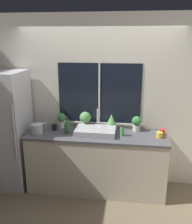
{
  "coord_description": "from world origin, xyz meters",
  "views": [
    {
      "loc": [
        0.47,
        -3.19,
        2.33
      ],
      "look_at": [
        -0.01,
        0.3,
        1.29
      ],
      "focal_mm": 40.0,
      "sensor_mm": 36.0,
      "label": 1
    }
  ],
  "objects_px": {
    "potted_plant_far_right": "(137,123)",
    "kettle": "(37,128)",
    "mug_black": "(54,127)",
    "mug_red": "(162,132)",
    "refrigerator": "(6,130)",
    "sink": "(96,131)",
    "mug_grey": "(44,126)",
    "potted_plant_far_left": "(62,120)",
    "bottle_tall": "(67,126)",
    "potted_plant_center_left": "(85,119)",
    "mug_yellow": "(160,135)",
    "potted_plant_center_right": "(112,121)",
    "soap_bottle": "(122,131)"
  },
  "relations": [
    {
      "from": "potted_plant_center_right",
      "to": "kettle",
      "type": "xyz_separation_m",
      "value": [
        -1.11,
        -0.32,
        -0.07
      ]
    },
    {
      "from": "potted_plant_far_left",
      "to": "kettle",
      "type": "height_order",
      "value": "potted_plant_far_left"
    },
    {
      "from": "potted_plant_center_left",
      "to": "potted_plant_center_right",
      "type": "xyz_separation_m",
      "value": [
        0.42,
        0.0,
        -0.01
      ]
    },
    {
      "from": "potted_plant_far_right",
      "to": "kettle",
      "type": "relative_size",
      "value": 1.34
    },
    {
      "from": "mug_red",
      "to": "kettle",
      "type": "distance_m",
      "value": 1.89
    },
    {
      "from": "refrigerator",
      "to": "soap_bottle",
      "type": "bearing_deg",
      "value": 0.15
    },
    {
      "from": "potted_plant_center_right",
      "to": "mug_grey",
      "type": "bearing_deg",
      "value": -173.11
    },
    {
      "from": "potted_plant_center_right",
      "to": "mug_red",
      "type": "xyz_separation_m",
      "value": [
        0.77,
        -0.12,
        -0.1
      ]
    },
    {
      "from": "bottle_tall",
      "to": "mug_grey",
      "type": "distance_m",
      "value": 0.42
    },
    {
      "from": "potted_plant_far_left",
      "to": "potted_plant_far_right",
      "type": "distance_m",
      "value": 1.2
    },
    {
      "from": "refrigerator",
      "to": "mug_yellow",
      "type": "height_order",
      "value": "refrigerator"
    },
    {
      "from": "bottle_tall",
      "to": "mug_grey",
      "type": "xyz_separation_m",
      "value": [
        -0.4,
        0.12,
        -0.06
      ]
    },
    {
      "from": "sink",
      "to": "mug_grey",
      "type": "height_order",
      "value": "sink"
    },
    {
      "from": "potted_plant_center_left",
      "to": "mug_black",
      "type": "xyz_separation_m",
      "value": [
        -0.47,
        -0.15,
        -0.11
      ]
    },
    {
      "from": "potted_plant_far_left",
      "to": "potted_plant_center_left",
      "type": "height_order",
      "value": "potted_plant_center_left"
    },
    {
      "from": "potted_plant_center_right",
      "to": "mug_red",
      "type": "relative_size",
      "value": 2.87
    },
    {
      "from": "soap_bottle",
      "to": "bottle_tall",
      "type": "height_order",
      "value": "bottle_tall"
    },
    {
      "from": "potted_plant_far_left",
      "to": "potted_plant_far_right",
      "type": "bearing_deg",
      "value": 0.0
    },
    {
      "from": "refrigerator",
      "to": "potted_plant_far_right",
      "type": "height_order",
      "value": "refrigerator"
    },
    {
      "from": "potted_plant_far_right",
      "to": "kettle",
      "type": "bearing_deg",
      "value": -167.91
    },
    {
      "from": "potted_plant_far_left",
      "to": "potted_plant_center_right",
      "type": "bearing_deg",
      "value": 0.0
    },
    {
      "from": "refrigerator",
      "to": "mug_grey",
      "type": "bearing_deg",
      "value": 11.28
    },
    {
      "from": "potted_plant_center_right",
      "to": "potted_plant_far_right",
      "type": "xyz_separation_m",
      "value": [
        0.39,
        0.0,
        -0.01
      ]
    },
    {
      "from": "potted_plant_center_left",
      "to": "mug_yellow",
      "type": "relative_size",
      "value": 2.95
    },
    {
      "from": "mug_black",
      "to": "refrigerator",
      "type": "bearing_deg",
      "value": -172.53
    },
    {
      "from": "mug_red",
      "to": "potted_plant_center_right",
      "type": "bearing_deg",
      "value": 171.01
    },
    {
      "from": "mug_black",
      "to": "mug_red",
      "type": "relative_size",
      "value": 1.11
    },
    {
      "from": "potted_plant_center_right",
      "to": "sink",
      "type": "bearing_deg",
      "value": -135.26
    },
    {
      "from": "sink",
      "to": "mug_red",
      "type": "distance_m",
      "value": 1.0
    },
    {
      "from": "potted_plant_far_left",
      "to": "mug_red",
      "type": "relative_size",
      "value": 2.68
    },
    {
      "from": "potted_plant_center_right",
      "to": "mug_red",
      "type": "bearing_deg",
      "value": -8.99
    },
    {
      "from": "soap_bottle",
      "to": "mug_yellow",
      "type": "distance_m",
      "value": 0.54
    },
    {
      "from": "mug_grey",
      "to": "potted_plant_far_left",
      "type": "bearing_deg",
      "value": 27.28
    },
    {
      "from": "sink",
      "to": "potted_plant_center_right",
      "type": "relative_size",
      "value": 2.36
    },
    {
      "from": "potted_plant_far_right",
      "to": "mug_black",
      "type": "height_order",
      "value": "potted_plant_far_right"
    },
    {
      "from": "sink",
      "to": "mug_yellow",
      "type": "distance_m",
      "value": 0.94
    },
    {
      "from": "potted_plant_far_right",
      "to": "mug_black",
      "type": "xyz_separation_m",
      "value": [
        -1.28,
        -0.15,
        -0.08
      ]
    },
    {
      "from": "potted_plant_center_right",
      "to": "mug_grey",
      "type": "distance_m",
      "value": 1.07
    },
    {
      "from": "potted_plant_far_right",
      "to": "mug_black",
      "type": "bearing_deg",
      "value": -173.47
    },
    {
      "from": "refrigerator",
      "to": "mug_black",
      "type": "height_order",
      "value": "refrigerator"
    },
    {
      "from": "potted_plant_far_right",
      "to": "kettle",
      "type": "xyz_separation_m",
      "value": [
        -1.5,
        -0.32,
        -0.05
      ]
    },
    {
      "from": "potted_plant_far_right",
      "to": "mug_red",
      "type": "relative_size",
      "value": 2.66
    },
    {
      "from": "refrigerator",
      "to": "bottle_tall",
      "type": "bearing_deg",
      "value": -0.21
    },
    {
      "from": "potted_plant_center_left",
      "to": "soap_bottle",
      "type": "distance_m",
      "value": 0.65
    },
    {
      "from": "sink",
      "to": "mug_grey",
      "type": "relative_size",
      "value": 5.79
    },
    {
      "from": "potted_plant_far_right",
      "to": "mug_red",
      "type": "distance_m",
      "value": 0.41
    },
    {
      "from": "mug_yellow",
      "to": "mug_red",
      "type": "bearing_deg",
      "value": 67.64
    },
    {
      "from": "potted_plant_center_left",
      "to": "mug_yellow",
      "type": "bearing_deg",
      "value": -11.95
    },
    {
      "from": "soap_bottle",
      "to": "mug_black",
      "type": "xyz_separation_m",
      "value": [
        -1.07,
        0.1,
        -0.02
      ]
    },
    {
      "from": "bottle_tall",
      "to": "mug_red",
      "type": "height_order",
      "value": "bottle_tall"
    }
  ]
}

